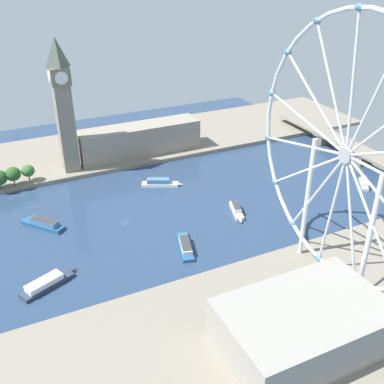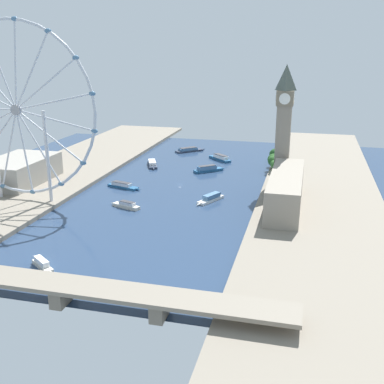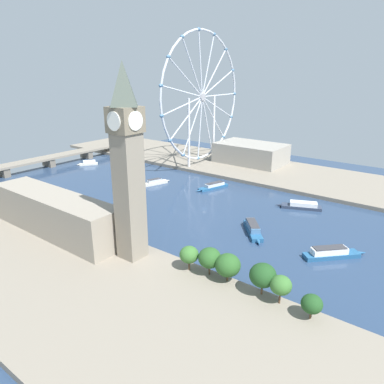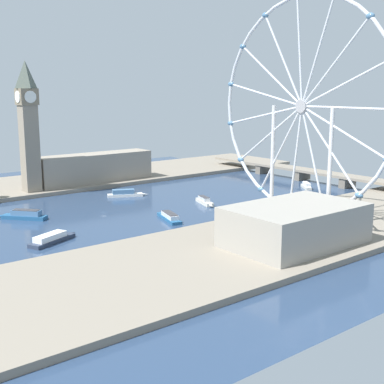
% 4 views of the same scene
% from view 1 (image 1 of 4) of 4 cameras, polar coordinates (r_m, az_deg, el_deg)
% --- Properties ---
extents(ground_plane, '(399.36, 399.36, 0.00)m').
position_cam_1_polar(ground_plane, '(286.22, -8.33, -3.57)').
color(ground_plane, navy).
extents(riverbank_left, '(90.00, 520.00, 3.00)m').
position_cam_1_polar(riverbank_left, '(385.42, -13.69, 4.81)').
color(riverbank_left, gray).
rests_on(riverbank_left, ground_plane).
extents(riverbank_right, '(90.00, 520.00, 3.00)m').
position_cam_1_polar(riverbank_right, '(201.78, 2.44, -18.88)').
color(riverbank_right, gray).
rests_on(riverbank_right, ground_plane).
extents(clock_tower, '(14.13, 14.13, 95.39)m').
position_cam_1_polar(clock_tower, '(336.31, -15.75, 10.43)').
color(clock_tower, gray).
rests_on(clock_tower, riverbank_left).
extents(parliament_block, '(22.00, 97.15, 23.17)m').
position_cam_1_polar(parliament_block, '(368.23, -6.57, 6.54)').
color(parliament_block, gray).
rests_on(parliament_block, riverbank_left).
extents(ferris_wheel, '(124.16, 3.20, 127.42)m').
position_cam_1_polar(ferris_wheel, '(212.45, 18.66, 4.21)').
color(ferris_wheel, silver).
rests_on(ferris_wheel, riverbank_right).
extents(riverside_hall, '(43.27, 67.95, 19.59)m').
position_cam_1_polar(riverside_hall, '(199.95, 13.76, -15.84)').
color(riverside_hall, gray).
rests_on(riverside_hall, riverbank_right).
extents(river_bridge, '(211.36, 16.91, 9.86)m').
position_cam_1_polar(river_bridge, '(379.73, 20.94, 4.37)').
color(river_bridge, gray).
rests_on(river_bridge, ground_plane).
extents(tour_boat_1, '(32.53, 13.78, 4.79)m').
position_cam_1_polar(tour_boat_1, '(257.79, -0.86, -6.65)').
color(tour_boat_1, '#235684').
rests_on(tour_boat_1, ground_plane).
extents(tour_boat_3, '(16.87, 28.88, 5.39)m').
position_cam_1_polar(tour_boat_3, '(324.32, -4.02, 1.15)').
color(tour_boat_3, white).
rests_on(tour_boat_3, ground_plane).
extents(tour_boat_4, '(25.41, 11.44, 5.00)m').
position_cam_1_polar(tour_boat_4, '(291.82, 5.59, -2.26)').
color(tour_boat_4, beige).
rests_on(tour_boat_4, ground_plane).
extents(tour_boat_5, '(19.37, 15.22, 4.94)m').
position_cam_1_polar(tour_boat_5, '(345.97, 20.65, 1.07)').
color(tour_boat_5, beige).
rests_on(tour_boat_5, ground_plane).
extents(tour_boat_6, '(17.88, 31.59, 4.94)m').
position_cam_1_polar(tour_boat_6, '(242.19, -17.66, -10.80)').
color(tour_boat_6, '#2D384C').
rests_on(tour_boat_6, ground_plane).
extents(tour_boat_7, '(27.72, 24.48, 6.03)m').
position_cam_1_polar(tour_boat_7, '(290.11, -18.10, -3.75)').
color(tour_boat_7, '#235684').
rests_on(tour_boat_7, ground_plane).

